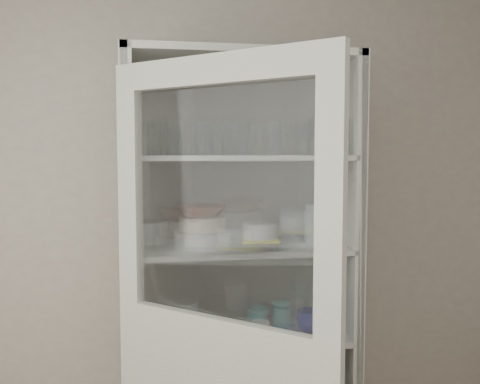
# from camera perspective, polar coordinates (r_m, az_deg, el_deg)

# --- Properties ---
(wall_back) EXTENTS (3.60, 0.02, 2.60)m
(wall_back) POSITION_cam_1_polar(r_m,az_deg,el_deg) (2.48, -5.41, -4.22)
(wall_back) COLOR #A2978B
(wall_back) RESTS_ON ground
(pantry_cabinet) EXTENTS (1.00, 0.45, 2.10)m
(pantry_cabinet) POSITION_cam_1_polar(r_m,az_deg,el_deg) (2.43, -0.24, -13.12)
(pantry_cabinet) COLOR #B7B7AE
(pantry_cabinet) RESTS_ON floor
(cupboard_door) EXTENTS (0.71, 0.62, 2.00)m
(cupboard_door) POSITION_cam_1_polar(r_m,az_deg,el_deg) (1.89, -2.39, -20.50)
(cupboard_door) COLOR #B7B7AE
(cupboard_door) RESTS_ON floor
(tumbler_0) EXTENTS (0.08, 0.08, 0.15)m
(tumbler_0) POSITION_cam_1_polar(r_m,az_deg,el_deg) (2.10, -7.46, 6.08)
(tumbler_0) COLOR silver
(tumbler_0) RESTS_ON shelf_glass
(tumbler_1) EXTENTS (0.09, 0.09, 0.14)m
(tumbler_1) POSITION_cam_1_polar(r_m,az_deg,el_deg) (2.13, -4.19, 6.03)
(tumbler_1) COLOR silver
(tumbler_1) RESTS_ON shelf_glass
(tumbler_2) EXTENTS (0.07, 0.07, 0.13)m
(tumbler_2) POSITION_cam_1_polar(r_m,az_deg,el_deg) (2.11, -1.15, 5.91)
(tumbler_2) COLOR silver
(tumbler_2) RESTS_ON shelf_glass
(tumbler_3) EXTENTS (0.07, 0.07, 0.14)m
(tumbler_3) POSITION_cam_1_polar(r_m,az_deg,el_deg) (2.12, -0.09, 6.04)
(tumbler_3) COLOR silver
(tumbler_3) RESTS_ON shelf_glass
(tumbler_4) EXTENTS (0.08, 0.08, 0.14)m
(tumbler_4) POSITION_cam_1_polar(r_m,az_deg,el_deg) (2.13, 3.80, 6.02)
(tumbler_4) COLOR silver
(tumbler_4) RESTS_ON shelf_glass
(tumbler_5) EXTENTS (0.08, 0.08, 0.16)m
(tumbler_5) POSITION_cam_1_polar(r_m,az_deg,el_deg) (2.22, 11.21, 6.07)
(tumbler_5) COLOR silver
(tumbler_5) RESTS_ON shelf_glass
(tumbler_6) EXTENTS (0.09, 0.09, 0.15)m
(tumbler_6) POSITION_cam_1_polar(r_m,az_deg,el_deg) (2.25, 10.95, 6.02)
(tumbler_6) COLOR silver
(tumbler_6) RESTS_ON shelf_glass
(tumbler_7) EXTENTS (0.08, 0.08, 0.15)m
(tumbler_7) POSITION_cam_1_polar(r_m,az_deg,el_deg) (2.25, -9.57, 5.93)
(tumbler_7) COLOR silver
(tumbler_7) RESTS_ON shelf_glass
(tumbler_8) EXTENTS (0.08, 0.08, 0.13)m
(tumbler_8) POSITION_cam_1_polar(r_m,az_deg,el_deg) (2.25, -7.35, 5.76)
(tumbler_8) COLOR silver
(tumbler_8) RESTS_ON shelf_glass
(tumbler_9) EXTENTS (0.09, 0.09, 0.14)m
(tumbler_9) POSITION_cam_1_polar(r_m,az_deg,el_deg) (2.28, -0.59, 5.93)
(tumbler_9) COLOR silver
(tumbler_9) RESTS_ON shelf_glass
(goblet_0) EXTENTS (0.08, 0.08, 0.17)m
(goblet_0) POSITION_cam_1_polar(r_m,az_deg,el_deg) (2.35, -10.19, 6.14)
(goblet_0) COLOR silver
(goblet_0) RESTS_ON shelf_glass
(goblet_1) EXTENTS (0.07, 0.07, 0.16)m
(goblet_1) POSITION_cam_1_polar(r_m,az_deg,el_deg) (2.35, 1.16, 6.07)
(goblet_1) COLOR silver
(goblet_1) RESTS_ON shelf_glass
(goblet_2) EXTENTS (0.07, 0.07, 0.15)m
(goblet_2) POSITION_cam_1_polar(r_m,az_deg,el_deg) (2.39, 6.67, 5.91)
(goblet_2) COLOR silver
(goblet_2) RESTS_ON shelf_glass
(goblet_3) EXTENTS (0.08, 0.08, 0.17)m
(goblet_3) POSITION_cam_1_polar(r_m,az_deg,el_deg) (2.45, 7.74, 6.15)
(goblet_3) COLOR silver
(goblet_3) RESTS_ON shelf_glass
(plate_stack_front) EXTENTS (0.25, 0.25, 0.07)m
(plate_stack_front) POSITION_cam_1_polar(r_m,az_deg,el_deg) (2.24, -4.23, -5.25)
(plate_stack_front) COLOR silver
(plate_stack_front) RESTS_ON shelf_plates
(plate_stack_back) EXTENTS (0.19, 0.19, 0.10)m
(plate_stack_back) POSITION_cam_1_polar(r_m,az_deg,el_deg) (2.38, -10.31, -4.40)
(plate_stack_back) COLOR silver
(plate_stack_back) RESTS_ON shelf_plates
(cream_bowl) EXTENTS (0.22, 0.22, 0.06)m
(cream_bowl) POSITION_cam_1_polar(r_m,az_deg,el_deg) (2.23, -4.24, -3.57)
(cream_bowl) COLOR beige
(cream_bowl) RESTS_ON plate_stack_front
(terracotta_bowl) EXTENTS (0.24, 0.24, 0.05)m
(terracotta_bowl) POSITION_cam_1_polar(r_m,az_deg,el_deg) (2.22, -4.25, -2.11)
(terracotta_bowl) COLOR brown
(terracotta_bowl) RESTS_ON cream_bowl
(glass_platter) EXTENTS (0.36, 0.36, 0.02)m
(glass_platter) POSITION_cam_1_polar(r_m,az_deg,el_deg) (2.29, 2.30, -5.71)
(glass_platter) COLOR silver
(glass_platter) RESTS_ON shelf_plates
(yellow_trivet) EXTENTS (0.18, 0.18, 0.01)m
(yellow_trivet) POSITION_cam_1_polar(r_m,az_deg,el_deg) (2.28, 2.30, -5.34)
(yellow_trivet) COLOR yellow
(yellow_trivet) RESTS_ON glass_platter
(white_ramekin) EXTENTS (0.19, 0.19, 0.07)m
(white_ramekin) POSITION_cam_1_polar(r_m,az_deg,el_deg) (2.28, 2.30, -4.34)
(white_ramekin) COLOR silver
(white_ramekin) RESTS_ON yellow_trivet
(grey_bowl_stack) EXTENTS (0.15, 0.15, 0.18)m
(grey_bowl_stack) POSITION_cam_1_polar(r_m,az_deg,el_deg) (2.35, 9.06, -3.50)
(grey_bowl_stack) COLOR #B2BDC0
(grey_bowl_stack) RESTS_ON shelf_plates
(mug_blue) EXTENTS (0.13, 0.13, 0.10)m
(mug_blue) POSITION_cam_1_polar(r_m,az_deg,el_deg) (2.39, 7.90, -14.20)
(mug_blue) COLOR navy
(mug_blue) RESTS_ON shelf_mugs
(mug_teal) EXTENTS (0.13, 0.13, 0.09)m
(mug_teal) POSITION_cam_1_polar(r_m,az_deg,el_deg) (2.42, 2.02, -13.96)
(mug_teal) COLOR teal
(mug_teal) RESTS_ON shelf_mugs
(mug_white) EXTENTS (0.10, 0.10, 0.08)m
(mug_white) POSITION_cam_1_polar(r_m,az_deg,el_deg) (2.28, 2.26, -15.33)
(mug_white) COLOR silver
(mug_white) RESTS_ON shelf_mugs
(teal_jar) EXTENTS (0.09, 0.09, 0.11)m
(teal_jar) POSITION_cam_1_polar(r_m,az_deg,el_deg) (2.45, 4.75, -13.54)
(teal_jar) COLOR teal
(teal_jar) RESTS_ON shelf_mugs
(measuring_cups) EXTENTS (0.11, 0.11, 0.04)m
(measuring_cups) POSITION_cam_1_polar(r_m,az_deg,el_deg) (2.32, -2.42, -15.49)
(measuring_cups) COLOR silver
(measuring_cups) RESTS_ON shelf_mugs
(white_canister) EXTENTS (0.12, 0.12, 0.14)m
(white_canister) POSITION_cam_1_polar(r_m,az_deg,el_deg) (2.39, -6.07, -13.68)
(white_canister) COLOR silver
(white_canister) RESTS_ON shelf_mugs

